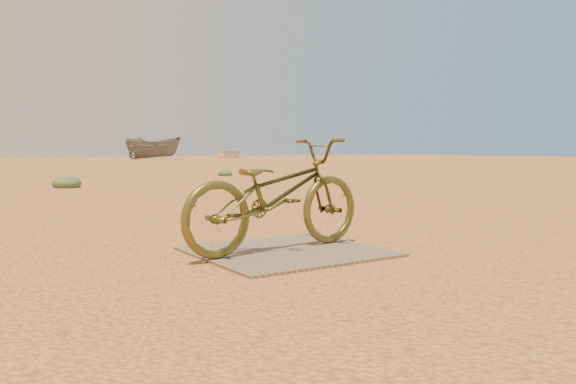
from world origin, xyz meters
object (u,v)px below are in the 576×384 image
plywood_board (288,251)px  boat_far_right (228,152)px  bicycle (276,194)px  boat_mid_right (154,148)px

plywood_board → boat_far_right: size_ratio=0.27×
bicycle → boat_far_right: boat_far_right is taller
plywood_board → bicycle: size_ratio=0.83×
bicycle → boat_mid_right: size_ratio=0.35×
bicycle → boat_far_right: 54.58m
boat_mid_right → boat_far_right: 10.57m
bicycle → boat_mid_right: boat_mid_right is taller
boat_mid_right → boat_far_right: (9.64, 4.34, -0.42)m
boat_mid_right → boat_far_right: bearing=-66.1°
plywood_board → bicycle: bearing=141.4°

